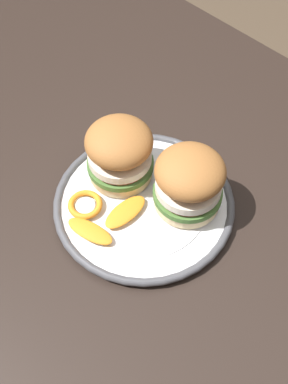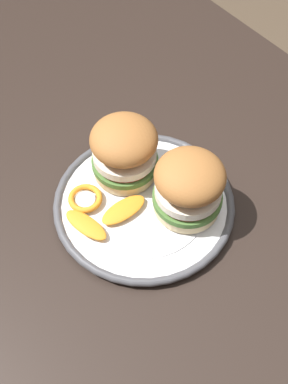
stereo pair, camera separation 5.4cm
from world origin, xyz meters
name	(u,v)px [view 1 (the left image)]	position (x,y,z in m)	size (l,w,h in m)	color
ground_plane	(142,362)	(0.00, 0.00, 0.00)	(8.00, 8.00, 0.00)	#4C3D2D
dining_table	(141,251)	(0.00, 0.00, 0.62)	(1.30, 0.93, 0.72)	black
dinner_plate	(144,204)	(-0.02, 0.02, 0.72)	(0.28, 0.28, 0.02)	white
sandwich_half_left	(120,152)	(-0.08, 0.04, 0.78)	(0.13, 0.13, 0.10)	beige
sandwich_half_right	(189,181)	(0.03, 0.07, 0.78)	(0.11, 0.11, 0.10)	beige
orange_peel_curled	(85,205)	(-0.07, -0.05, 0.74)	(0.06, 0.06, 0.01)	orange
orange_peel_strip_long	(90,231)	(-0.03, -0.07, 0.74)	(0.08, 0.05, 0.01)	orange
orange_peel_strip_short	(125,212)	(-0.02, -0.01, 0.74)	(0.03, 0.08, 0.01)	orange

